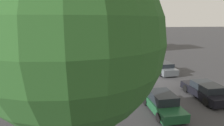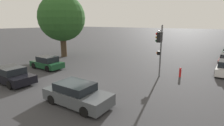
# 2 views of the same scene
# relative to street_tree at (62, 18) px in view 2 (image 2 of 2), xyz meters

# --- Properties ---
(ground_plane) EXTENTS (300.00, 300.00, 0.00)m
(ground_plane) POSITION_rel_street_tree_xyz_m (10.65, -8.39, -5.79)
(ground_plane) COLOR #333335
(street_tree) EXTENTS (6.85, 6.85, 9.24)m
(street_tree) POSITION_rel_street_tree_xyz_m (0.00, 0.00, 0.00)
(street_tree) COLOR #423323
(street_tree) RESTS_ON ground_plane
(traffic_signal) EXTENTS (0.74, 1.76, 4.94)m
(traffic_signal) POSITION_rel_street_tree_xyz_m (15.76, -2.13, -2.29)
(traffic_signal) COLOR #515456
(traffic_signal) RESTS_ON ground_plane
(crossing_car_0) EXTENTS (4.00, 1.96, 1.43)m
(crossing_car_0) POSITION_rel_street_tree_xyz_m (4.16, -5.96, -5.12)
(crossing_car_0) COLOR #194728
(crossing_car_0) RESTS_ON ground_plane
(crossing_car_1) EXTENTS (4.59, 2.12, 1.42)m
(crossing_car_1) POSITION_rel_street_tree_xyz_m (13.47, -10.35, -5.11)
(crossing_car_1) COLOR #4C5156
(crossing_car_1) RESTS_ON ground_plane
(crossing_car_2) EXTENTS (4.59, 2.07, 1.39)m
(crossing_car_2) POSITION_rel_street_tree_xyz_m (5.76, -10.65, -5.12)
(crossing_car_2) COLOR black
(crossing_car_2) RESTS_ON ground_plane
(fire_hydrant) EXTENTS (0.22, 0.22, 0.92)m
(fire_hydrant) POSITION_rel_street_tree_xyz_m (17.45, -0.63, -5.30)
(fire_hydrant) COLOR red
(fire_hydrant) RESTS_ON ground_plane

